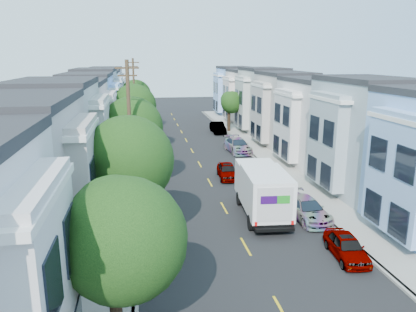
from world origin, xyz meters
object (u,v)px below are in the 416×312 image
at_px(tree_e, 135,96).
at_px(lead_sedan, 227,171).
at_px(tree_a, 121,240).
at_px(parked_right_c, 238,146).
at_px(parked_left_c, 154,209).
at_px(tree_c, 131,128).
at_px(tree_b, 127,161).
at_px(parked_right_a, 347,247).
at_px(utility_pole_far, 134,97).
at_px(tree_d, 133,106).
at_px(utility_pole_near, 130,133).
at_px(tree_far_r, 231,103).
at_px(parked_right_d, 218,128).
at_px(parked_left_d, 150,165).
at_px(parked_right_b, 306,209).
at_px(fedex_truck, 262,189).
at_px(parked_left_b, 157,243).

relative_size(tree_e, lead_sedan, 1.77).
relative_size(tree_a, parked_right_c, 1.29).
bearing_deg(parked_left_c, tree_c, 102.41).
relative_size(tree_b, tree_c, 1.00).
xyz_separation_m(tree_a, parked_right_a, (11.20, 5.30, -3.75)).
relative_size(tree_a, utility_pole_far, 0.65).
xyz_separation_m(tree_e, parked_left_c, (1.40, -33.09, -4.34)).
bearing_deg(tree_d, parked_right_c, -4.43).
height_order(tree_b, tree_c, tree_b).
bearing_deg(utility_pole_near, utility_pole_far, 90.00).
bearing_deg(parked_right_a, tree_b, 172.21).
bearing_deg(tree_b, tree_a, -90.00).
relative_size(utility_pole_near, lead_sedan, 2.44).
xyz_separation_m(tree_far_r, utility_pole_near, (-13.19, -26.98, 1.06)).
bearing_deg(parked_right_d, parked_left_d, -119.37).
height_order(utility_pole_near, parked_right_b, utility_pole_near).
relative_size(tree_c, parked_right_b, 1.63).
relative_size(tree_far_r, parked_left_c, 1.45).
xyz_separation_m(fedex_truck, parked_right_a, (2.70, -6.41, -1.20)).
distance_m(parked_left_d, parked_right_d, 20.52).
distance_m(fedex_truck, parked_right_a, 7.05).
relative_size(tree_d, fedex_truck, 1.11).
bearing_deg(parked_left_d, fedex_truck, -64.02).
distance_m(tree_d, parked_right_d, 16.24).
relative_size(parked_right_b, parked_right_d, 1.01).
relative_size(tree_d, parked_right_d, 1.68).
distance_m(tree_b, parked_right_d, 35.82).
xyz_separation_m(utility_pole_far, parked_left_d, (1.40, -17.78, -4.47)).
height_order(tree_c, utility_pole_near, utility_pole_near).
bearing_deg(parked_right_b, parked_right_c, 85.39).
height_order(lead_sedan, parked_right_a, lead_sedan).
height_order(parked_left_b, parked_right_d, parked_right_d).
relative_size(tree_a, parked_right_b, 1.43).
bearing_deg(tree_a, parked_right_c, 69.46).
xyz_separation_m(tree_c, tree_d, (-0.00, 12.50, 0.15)).
relative_size(tree_b, fedex_truck, 1.09).
bearing_deg(parked_right_a, tree_c, 136.12).
distance_m(parked_right_a, parked_right_d, 36.34).
distance_m(tree_c, parked_right_b, 14.23).
relative_size(tree_d, parked_right_c, 1.49).
relative_size(utility_pole_far, parked_left_c, 2.55).
height_order(tree_d, parked_right_a, tree_d).
height_order(tree_far_r, parked_right_c, tree_far_r).
height_order(tree_d, tree_e, tree_d).
distance_m(tree_c, tree_e, 27.27).
bearing_deg(utility_pole_far, tree_c, -90.00).
bearing_deg(parked_right_a, tree_a, -149.38).
xyz_separation_m(parked_right_a, parked_right_b, (0.00, 5.36, 0.06)).
relative_size(tree_a, fedex_truck, 0.96).
bearing_deg(fedex_truck, parked_left_c, 178.41).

